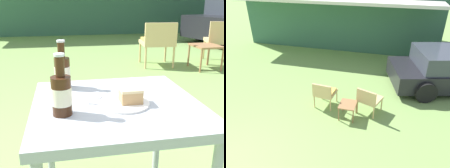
# 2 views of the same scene
# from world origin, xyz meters

# --- Properties ---
(wicker_chair_cushioned) EXTENTS (0.60, 0.60, 0.78)m
(wicker_chair_cushioned) POSITION_xyz_m (1.43, 3.33, 0.46)
(wicker_chair_cushioned) COLOR tan
(wicker_chair_cushioned) RESTS_ON ground_plane
(wicker_chair_plain) EXTENTS (0.70, 0.70, 0.78)m
(wicker_chair_plain) POSITION_xyz_m (2.67, 3.31, 0.46)
(wicker_chair_plain) COLOR tan
(wicker_chair_plain) RESTS_ON ground_plane
(garden_side_table) EXTENTS (0.43, 0.49, 0.41)m
(garden_side_table) POSITION_xyz_m (2.17, 2.98, 0.36)
(garden_side_table) COLOR #996B42
(garden_side_table) RESTS_ON ground_plane
(patio_table) EXTENTS (0.73, 0.70, 0.72)m
(patio_table) POSITION_xyz_m (0.00, 0.00, 0.64)
(patio_table) COLOR #9EA3A8
(patio_table) RESTS_ON ground_plane
(cake_on_plate) EXTENTS (0.22, 0.22, 0.07)m
(cake_on_plate) POSITION_xyz_m (0.04, -0.04, 0.75)
(cake_on_plate) COLOR white
(cake_on_plate) RESTS_ON patio_table
(cola_bottle_near) EXTENTS (0.08, 0.08, 0.24)m
(cola_bottle_near) POSITION_xyz_m (-0.23, 0.24, 0.81)
(cola_bottle_near) COLOR #381E0F
(cola_bottle_near) RESTS_ON patio_table
(cola_bottle_far) EXTENTS (0.08, 0.08, 0.24)m
(cola_bottle_far) POSITION_xyz_m (-0.23, -0.09, 0.81)
(cola_bottle_far) COLOR #381E0F
(cola_bottle_far) RESTS_ON patio_table
(fork) EXTENTS (0.16, 0.06, 0.01)m
(fork) POSITION_xyz_m (-0.04, -0.03, 0.73)
(fork) COLOR silver
(fork) RESTS_ON patio_table
(loose_bottle_cap) EXTENTS (0.03, 0.03, 0.01)m
(loose_bottle_cap) POSITION_xyz_m (-0.07, 0.06, 0.73)
(loose_bottle_cap) COLOR silver
(loose_bottle_cap) RESTS_ON patio_table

